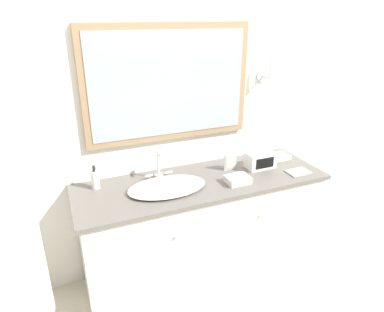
# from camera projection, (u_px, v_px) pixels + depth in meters

# --- Properties ---
(ground_plane) EXTENTS (14.00, 14.00, 0.00)m
(ground_plane) POSITION_uv_depth(u_px,v_px,m) (219.00, 302.00, 2.50)
(ground_plane) COLOR beige
(wall_back) EXTENTS (8.00, 0.18, 2.55)m
(wall_back) POSITION_uv_depth(u_px,v_px,m) (185.00, 110.00, 2.55)
(wall_back) COLOR white
(wall_back) RESTS_ON ground_plane
(vanity_counter) EXTENTS (1.81, 0.60, 0.85)m
(vanity_counter) POSITION_uv_depth(u_px,v_px,m) (202.00, 230.00, 2.61)
(vanity_counter) COLOR silver
(vanity_counter) RESTS_ON ground_plane
(sink_basin) EXTENTS (0.54, 0.38, 0.21)m
(sink_basin) POSITION_uv_depth(u_px,v_px,m) (167.00, 186.00, 2.32)
(sink_basin) COLOR white
(sink_basin) RESTS_ON vanity_counter
(soap_bottle) EXTENTS (0.06, 0.06, 0.17)m
(soap_bottle) POSITION_uv_depth(u_px,v_px,m) (95.00, 179.00, 2.30)
(soap_bottle) COLOR white
(soap_bottle) RESTS_ON vanity_counter
(appliance_box) EXTENTS (0.22, 0.13, 0.12)m
(appliance_box) POSITION_uv_depth(u_px,v_px,m) (260.00, 160.00, 2.62)
(appliance_box) COLOR white
(appliance_box) RESTS_ON vanity_counter
(picture_frame) EXTENTS (0.10, 0.01, 0.13)m
(picture_frame) POSITION_uv_depth(u_px,v_px,m) (230.00, 162.00, 2.58)
(picture_frame) COLOR #B2B2B7
(picture_frame) RESTS_ON vanity_counter
(hand_towel_near_sink) EXTENTS (0.19, 0.14, 0.03)m
(hand_towel_near_sink) POSITION_uv_depth(u_px,v_px,m) (277.00, 157.00, 2.80)
(hand_towel_near_sink) COLOR silver
(hand_towel_near_sink) RESTS_ON vanity_counter
(hand_towel_far_corner) EXTENTS (0.16, 0.13, 0.05)m
(hand_towel_far_corner) POSITION_uv_depth(u_px,v_px,m) (238.00, 180.00, 2.40)
(hand_towel_far_corner) COLOR silver
(hand_towel_far_corner) RESTS_ON vanity_counter
(metal_tray) EXTENTS (0.17, 0.12, 0.01)m
(metal_tray) POSITION_uv_depth(u_px,v_px,m) (298.00, 172.00, 2.55)
(metal_tray) COLOR #ADADB2
(metal_tray) RESTS_ON vanity_counter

